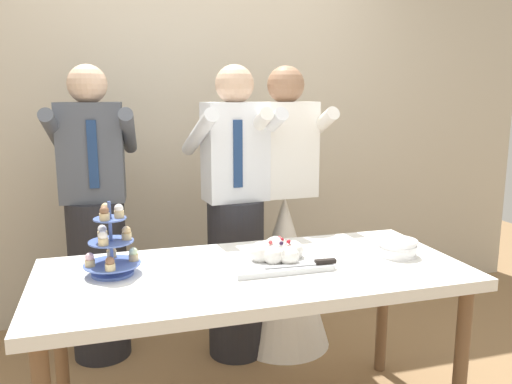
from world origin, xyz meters
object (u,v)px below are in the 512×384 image
dessert_table (254,285)px  person_guest (96,231)px  person_bride (284,251)px  person_groom (236,230)px  cupcake_stand (111,247)px  main_cake_tray (276,255)px  plate_stack (397,248)px

dessert_table → person_guest: person_guest is taller
person_bride → person_groom: bearing=-173.4°
cupcake_stand → person_groom: person_groom is taller
main_cake_tray → dessert_table: bearing=-165.7°
dessert_table → person_groom: bearing=81.8°
cupcake_stand → person_guest: 0.85m
person_groom → cupcake_stand: bearing=-136.8°
person_bride → person_guest: (-1.06, 0.16, 0.16)m
dessert_table → person_bride: bearing=61.9°
dessert_table → plate_stack: (0.67, -0.02, 0.11)m
plate_stack → main_cake_tray: bearing=175.2°
dessert_table → cupcake_stand: cupcake_stand is taller
dessert_table → person_bride: person_bride is taller
cupcake_stand → plate_stack: bearing=-5.3°
plate_stack → person_guest: person_guest is taller
dessert_table → person_groom: size_ratio=1.08×
main_cake_tray → person_bride: person_bride is taller
plate_stack → person_guest: size_ratio=0.11×
main_cake_tray → plate_stack: size_ratio=2.46×
person_groom → person_bride: same height
plate_stack → person_groom: size_ratio=0.11×
main_cake_tray → person_bride: size_ratio=0.26×
main_cake_tray → person_groom: person_groom is taller
cupcake_stand → dessert_table: bearing=-9.4°
plate_stack → cupcake_stand: bearing=174.7°
main_cake_tray → person_guest: person_guest is taller
main_cake_tray → plate_stack: 0.57m
person_groom → person_bride: 0.35m
person_guest → person_bride: bearing=-8.6°
dessert_table → main_cake_tray: 0.16m
person_groom → person_guest: same height
person_groom → person_bride: bearing=6.6°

